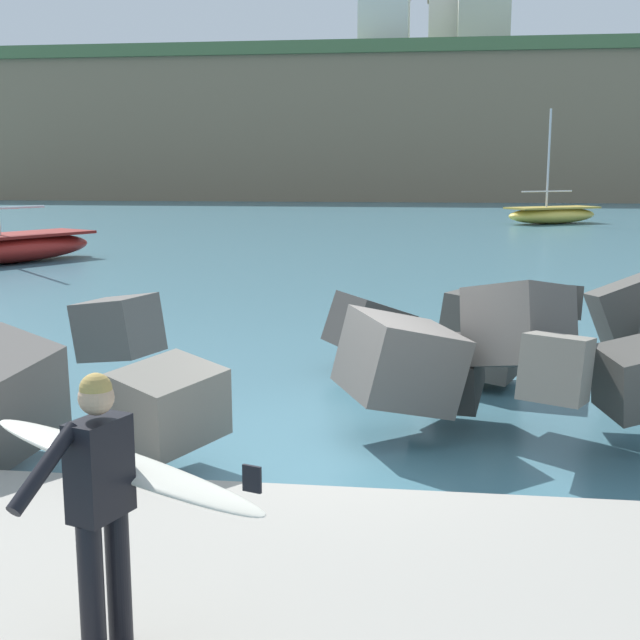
{
  "coord_description": "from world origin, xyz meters",
  "views": [
    {
      "loc": [
        0.62,
        -9.2,
        3.18
      ],
      "look_at": [
        -0.63,
        0.5,
        1.4
      ],
      "focal_mm": 47.03,
      "sensor_mm": 36.0,
      "label": 1
    }
  ],
  "objects": [
    {
      "name": "station_building_central",
      "position": [
        -4.15,
        78.23,
        17.69
      ],
      "size": [
        5.04,
        7.95,
        5.72
      ],
      "color": "silver",
      "rests_on": "headland_bluff"
    },
    {
      "name": "station_building_west",
      "position": [
        3.89,
        86.37,
        18.16
      ],
      "size": [
        7.88,
        6.14,
        6.65
      ],
      "color": "silver",
      "rests_on": "headland_bluff"
    },
    {
      "name": "breakwater_jetty",
      "position": [
        -1.6,
        1.54,
        0.96
      ],
      "size": [
        32.14,
        6.47,
        2.31
      ],
      "color": "#4C4944",
      "rests_on": "ground"
    },
    {
      "name": "boat_near_right",
      "position": [
        7.71,
        40.82,
        0.54
      ],
      "size": [
        6.21,
        5.01,
        6.48
      ],
      "color": "#EAC64C",
      "rests_on": "ground"
    },
    {
      "name": "walkway_path",
      "position": [
        0.0,
        -4.0,
        0.12
      ],
      "size": [
        48.0,
        4.4,
        0.24
      ],
      "primitive_type": "cube",
      "color": "#9E998E",
      "rests_on": "ground"
    },
    {
      "name": "surfer_with_board",
      "position": [
        -1.27,
        -4.61,
        1.28
      ],
      "size": [
        2.09,
        1.46,
        1.78
      ],
      "color": "black",
      "rests_on": "walkway_path"
    },
    {
      "name": "station_building_east",
      "position": [
        5.71,
        81.82,
        18.12
      ],
      "size": [
        5.43,
        5.12,
        6.57
      ],
      "color": "beige",
      "rests_on": "headland_bluff"
    },
    {
      "name": "boat_mid_left",
      "position": [
        -13.45,
        17.73,
        0.54
      ],
      "size": [
        4.84,
        6.4,
        6.96
      ],
      "color": "maroon",
      "rests_on": "ground"
    },
    {
      "name": "headland_bluff",
      "position": [
        3.77,
        88.09,
        7.43
      ],
      "size": [
        106.55,
        35.34,
        14.82
      ],
      "color": "#847056",
      "rests_on": "ground"
    },
    {
      "name": "ground_plane",
      "position": [
        0.0,
        0.0,
        0.0
      ],
      "size": [
        400.0,
        400.0,
        0.0
      ],
      "primitive_type": "plane",
      "color": "#42707F"
    }
  ]
}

